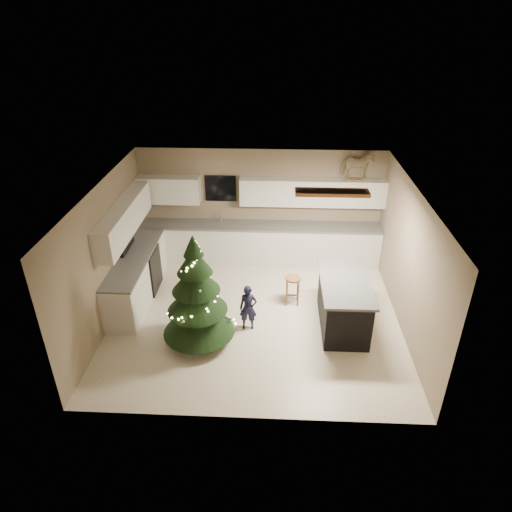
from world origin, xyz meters
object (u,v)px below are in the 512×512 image
Objects in this scene: christmas_tree at (197,300)px; toddler at (248,308)px; island at (343,303)px; bar_stool at (293,284)px; rocking_horse at (357,166)px.

toddler is at bearing 24.26° from christmas_tree.
island is 1.14m from bar_stool.
bar_stool is 1.19m from toddler.
toddler is (-0.83, -0.85, -0.00)m from bar_stool.
christmas_tree reaches higher than bar_stool.
rocking_horse is at bearing 53.90° from bar_stool.
toddler is at bearing -173.92° from island.
island is 3.13m from rocking_horse.
island is at bearing 12.38° from christmas_tree.
rocking_horse is (0.41, 2.50, 1.84)m from island.
christmas_tree is 1.03m from toddler.
rocking_horse is at bearing 45.40° from christmas_tree.
island is at bearing -35.80° from bar_stool.
island is 2.46× the size of rocking_horse.
rocking_horse is (3.03, 3.07, 1.45)m from christmas_tree.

